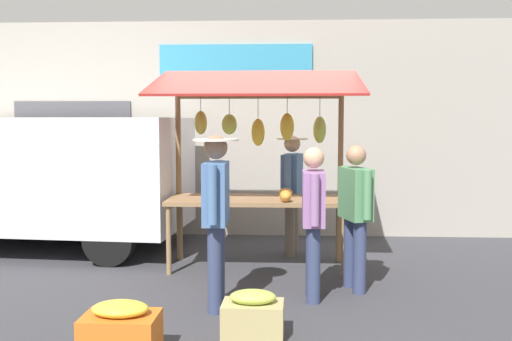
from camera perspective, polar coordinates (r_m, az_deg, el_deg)
name	(u,v)px	position (r m, az deg, el deg)	size (l,w,h in m)	color
ground_plane	(257,267)	(7.43, 0.13, -9.44)	(40.00, 40.00, 0.00)	#38383D
street_backdrop	(260,129)	(9.40, 0.41, 4.04)	(9.00, 0.30, 3.40)	#9E998E
market_stall	(258,143)	(7.24, 0.25, 2.69)	(2.50, 1.46, 2.50)	olive
vendor_with_sunhat	(292,185)	(7.99, 3.53, -1.39)	(0.42, 0.69, 1.64)	#726656
shopper_with_shopping_bag	(313,213)	(6.00, 5.61, -4.14)	(0.22, 0.68, 1.57)	navy
shopper_in_striped_shirt	(216,206)	(5.68, -3.93, -3.49)	(0.44, 0.72, 1.70)	navy
shopper_in_grey_tee	(355,208)	(6.39, 9.67, -3.59)	(0.35, 0.66, 1.58)	navy
parked_van	(19,171)	(9.03, -22.08, -0.03)	(4.53, 2.19, 1.88)	silver
produce_crate_near	(121,331)	(4.83, -13.08, -15.04)	(0.59, 0.41, 0.45)	#D1661E
produce_crate_side	(253,315)	(5.12, -0.31, -13.97)	(0.53, 0.35, 0.41)	tan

